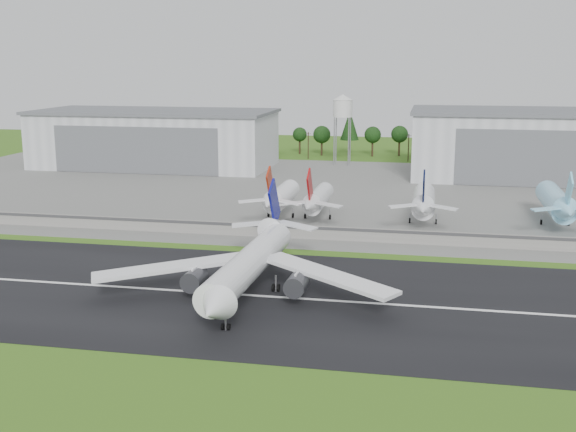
% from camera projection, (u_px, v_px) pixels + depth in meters
% --- Properties ---
extents(ground, '(600.00, 600.00, 0.00)m').
position_uv_depth(ground, '(238.00, 314.00, 125.64)').
color(ground, '#2D6016').
rests_on(ground, ground).
extents(runway, '(320.00, 60.00, 0.10)m').
position_uv_depth(runway, '(252.00, 296.00, 135.21)').
color(runway, black).
rests_on(runway, ground).
extents(runway_centerline, '(220.00, 1.00, 0.02)m').
position_uv_depth(runway_centerline, '(252.00, 295.00, 135.20)').
color(runway_centerline, white).
rests_on(runway_centerline, runway).
extents(apron, '(320.00, 150.00, 0.10)m').
position_uv_depth(apron, '(332.00, 192.00, 240.60)').
color(apron, slate).
rests_on(apron, ground).
extents(blast_fence, '(240.00, 0.61, 3.50)m').
position_uv_depth(blast_fence, '(296.00, 232.00, 177.94)').
color(blast_fence, gray).
rests_on(blast_fence, ground).
extents(hangar_west, '(97.00, 44.00, 23.20)m').
position_uv_depth(hangar_west, '(155.00, 138.00, 296.54)').
color(hangar_west, silver).
rests_on(hangar_west, ground).
extents(hangar_east, '(102.00, 47.00, 25.20)m').
position_uv_depth(hangar_east, '(551.00, 144.00, 266.56)').
color(hangar_east, silver).
rests_on(hangar_east, ground).
extents(water_tower, '(8.40, 8.40, 29.40)m').
position_uv_depth(water_tower, '(343.00, 106.00, 298.63)').
color(water_tower, '#99999E').
rests_on(water_tower, ground).
extents(utility_poles, '(230.00, 3.00, 12.00)m').
position_uv_depth(utility_poles, '(357.00, 160.00, 317.26)').
color(utility_poles, black).
rests_on(utility_poles, ground).
extents(treeline, '(320.00, 16.00, 22.00)m').
position_uv_depth(treeline, '(361.00, 156.00, 331.63)').
color(treeline, black).
rests_on(treeline, ground).
extents(main_airliner, '(57.26, 59.16, 18.17)m').
position_uv_depth(main_airliner, '(249.00, 271.00, 133.86)').
color(main_airliner, white).
rests_on(main_airliner, runway).
extents(parked_jet_red_a, '(7.36, 31.29, 16.61)m').
position_uv_depth(parked_jet_red_a, '(280.00, 197.00, 199.38)').
color(parked_jet_red_a, white).
rests_on(parked_jet_red_a, ground).
extents(parked_jet_red_b, '(7.36, 31.29, 16.37)m').
position_uv_depth(parked_jet_red_b, '(317.00, 199.00, 197.38)').
color(parked_jet_red_b, silver).
rests_on(parked_jet_red_b, ground).
extents(parked_jet_navy, '(7.36, 31.29, 16.82)m').
position_uv_depth(parked_jet_navy, '(424.00, 202.00, 191.84)').
color(parked_jet_navy, white).
rests_on(parked_jet_navy, ground).
extents(parked_jet_skyblue, '(7.36, 37.29, 17.03)m').
position_uv_depth(parked_jet_skyblue, '(557.00, 203.00, 189.97)').
color(parked_jet_skyblue, '#93DCFE').
rests_on(parked_jet_skyblue, ground).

